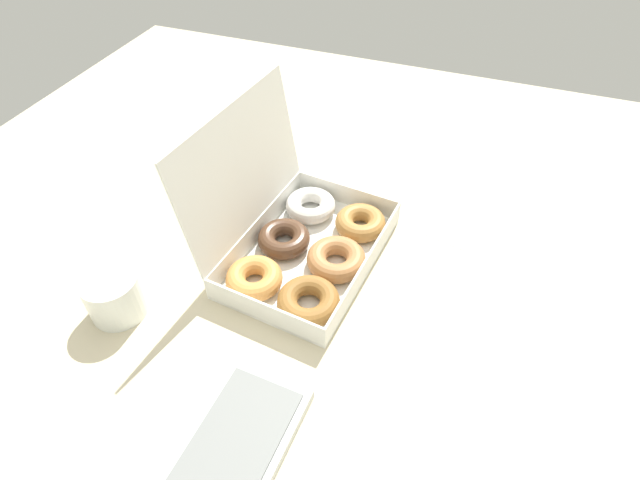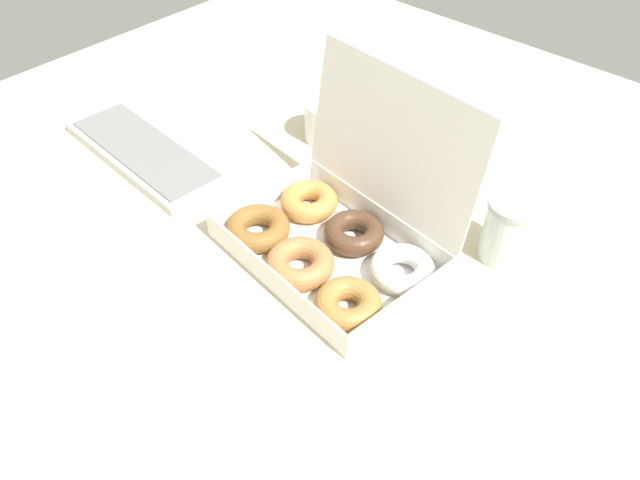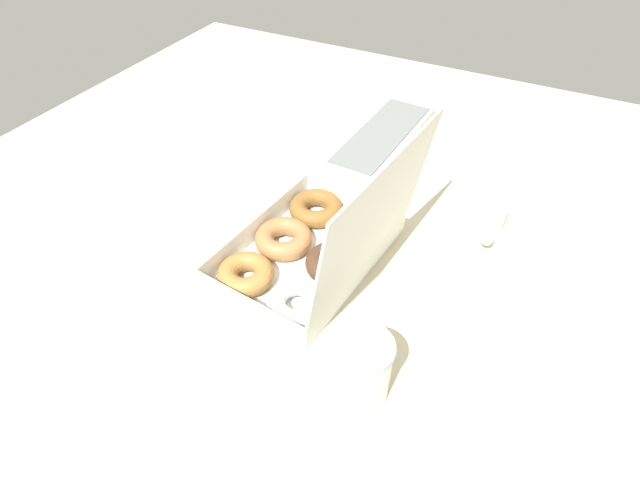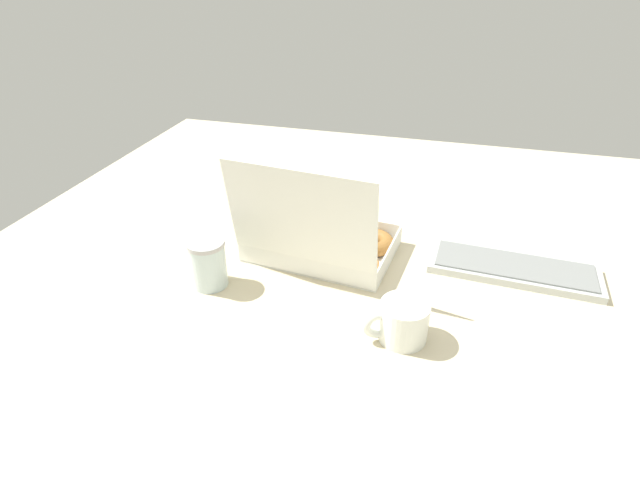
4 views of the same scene
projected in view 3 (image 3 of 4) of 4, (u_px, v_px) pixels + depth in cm
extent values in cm
cube|color=beige|center=(323.00, 249.00, 96.36)|extent=(180.00, 180.00, 2.00)
cube|color=white|center=(307.00, 258.00, 92.84)|extent=(36.42, 26.63, 0.40)
cube|color=white|center=(353.00, 200.00, 101.48)|extent=(2.95, 22.89, 4.72)
cube|color=white|center=(248.00, 308.00, 80.74)|extent=(2.95, 22.89, 4.72)
cube|color=white|center=(258.00, 226.00, 95.66)|extent=(33.12, 4.10, 4.72)
cube|color=white|center=(361.00, 272.00, 86.55)|extent=(33.12, 4.10, 4.72)
cube|color=white|center=(377.00, 216.00, 76.47)|extent=(34.31, 7.73, 22.77)
torus|color=olive|center=(316.00, 208.00, 100.57)|extent=(15.20, 15.20, 3.49)
torus|color=#B17645|center=(284.00, 239.00, 93.84)|extent=(13.61, 13.61, 3.63)
torus|color=#AD793C|center=(246.00, 274.00, 87.05)|extent=(11.32, 11.32, 3.57)
torus|color=#D08C44|center=(362.00, 228.00, 96.00)|extent=(12.03, 12.03, 3.56)
torus|color=#503422|center=(333.00, 263.00, 89.06)|extent=(14.20, 14.20, 3.36)
torus|color=silver|center=(297.00, 302.00, 82.34)|extent=(12.11, 12.11, 3.20)
cube|color=#BAC0BC|center=(382.00, 137.00, 123.01)|extent=(38.78, 15.57, 1.80)
cube|color=gray|center=(382.00, 133.00, 122.26)|extent=(35.62, 13.26, 0.40)
cylinder|color=white|center=(481.00, 212.00, 96.73)|extent=(9.46, 9.46, 8.06)
torus|color=white|center=(487.00, 229.00, 92.99)|extent=(6.34, 4.25, 6.22)
cylinder|color=black|center=(484.00, 201.00, 94.98)|extent=(8.33, 8.33, 0.48)
cylinder|color=silver|center=(362.00, 371.00, 69.35)|extent=(7.86, 7.86, 10.17)
cylinder|color=#B2B2B7|center=(365.00, 347.00, 65.57)|extent=(8.26, 8.26, 1.00)
cube|color=white|center=(139.00, 279.00, 88.98)|extent=(13.13, 11.85, 0.15)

